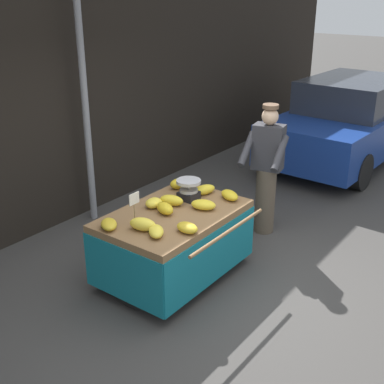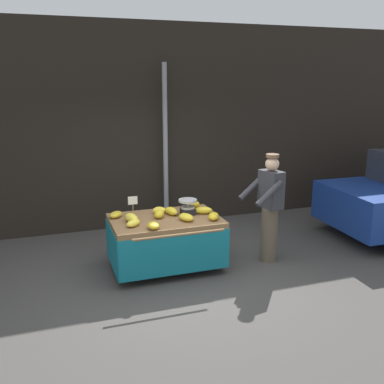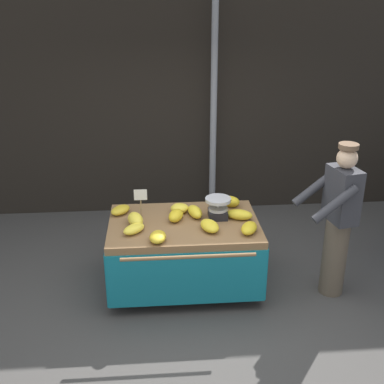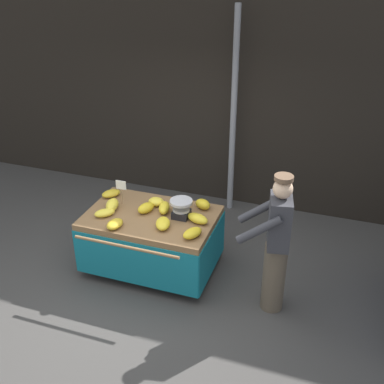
{
  "view_description": "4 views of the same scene",
  "coord_description": "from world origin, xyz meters",
  "px_view_note": "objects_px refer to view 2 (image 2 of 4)",
  "views": [
    {
      "loc": [
        -3.91,
        -2.58,
        3.06
      ],
      "look_at": [
        0.18,
        0.48,
        0.96
      ],
      "focal_mm": 47.1,
      "sensor_mm": 36.0,
      "label": 1
    },
    {
      "loc": [
        -1.73,
        -5.49,
        2.81
      ],
      "look_at": [
        0.29,
        0.41,
        1.2
      ],
      "focal_mm": 41.03,
      "sensor_mm": 36.0,
      "label": 2
    },
    {
      "loc": [
        -0.38,
        -4.14,
        3.1
      ],
      "look_at": [
        -0.0,
        0.58,
        1.13
      ],
      "focal_mm": 45.2,
      "sensor_mm": 36.0,
      "label": 3
    },
    {
      "loc": [
        2.05,
        -4.08,
        3.81
      ],
      "look_at": [
        0.42,
        0.61,
        1.17
      ],
      "focal_mm": 44.14,
      "sensor_mm": 36.0,
      "label": 4
    }
  ],
  "objects_px": {
    "banana_bunch_2": "(116,215)",
    "banana_bunch_0": "(214,216)",
    "banana_bunch_8": "(131,218)",
    "banana_bunch_9": "(171,211)",
    "street_pole": "(165,148)",
    "weighing_scale": "(188,207)",
    "banana_cart": "(166,232)",
    "banana_bunch_1": "(193,204)",
    "banana_bunch_6": "(186,217)",
    "banana_bunch_10": "(153,225)",
    "vendor_person": "(269,208)",
    "banana_bunch_5": "(133,223)",
    "banana_bunch_3": "(159,210)",
    "banana_bunch_7": "(159,214)",
    "banana_bunch_4": "(203,210)",
    "price_sign": "(133,203)"
  },
  "relations": [
    {
      "from": "banana_bunch_9",
      "to": "banana_bunch_7",
      "type": "bearing_deg",
      "value": -158.97
    },
    {
      "from": "banana_bunch_2",
      "to": "banana_bunch_6",
      "type": "relative_size",
      "value": 0.93
    },
    {
      "from": "weighing_scale",
      "to": "price_sign",
      "type": "distance_m",
      "value": 0.85
    },
    {
      "from": "banana_cart",
      "to": "banana_bunch_1",
      "type": "height_order",
      "value": "banana_bunch_1"
    },
    {
      "from": "banana_cart",
      "to": "banana_bunch_1",
      "type": "bearing_deg",
      "value": 33.2
    },
    {
      "from": "banana_bunch_4",
      "to": "banana_bunch_10",
      "type": "bearing_deg",
      "value": -154.11
    },
    {
      "from": "banana_bunch_4",
      "to": "vendor_person",
      "type": "xyz_separation_m",
      "value": [
        1.0,
        -0.27,
        0.02
      ]
    },
    {
      "from": "banana_bunch_5",
      "to": "banana_bunch_8",
      "type": "distance_m",
      "value": 0.18
    },
    {
      "from": "banana_bunch_2",
      "to": "banana_bunch_8",
      "type": "xyz_separation_m",
      "value": [
        0.17,
        -0.3,
        0.02
      ]
    },
    {
      "from": "banana_bunch_8",
      "to": "vendor_person",
      "type": "relative_size",
      "value": 0.16
    },
    {
      "from": "banana_bunch_0",
      "to": "banana_bunch_8",
      "type": "relative_size",
      "value": 0.94
    },
    {
      "from": "banana_bunch_10",
      "to": "banana_bunch_1",
      "type": "bearing_deg",
      "value": 42.39
    },
    {
      "from": "banana_cart",
      "to": "banana_bunch_2",
      "type": "height_order",
      "value": "banana_bunch_2"
    },
    {
      "from": "banana_bunch_8",
      "to": "banana_bunch_6",
      "type": "bearing_deg",
      "value": -13.75
    },
    {
      "from": "weighing_scale",
      "to": "vendor_person",
      "type": "relative_size",
      "value": 0.16
    },
    {
      "from": "weighing_scale",
      "to": "banana_bunch_5",
      "type": "relative_size",
      "value": 1.09
    },
    {
      "from": "banana_bunch_4",
      "to": "banana_bunch_6",
      "type": "distance_m",
      "value": 0.43
    },
    {
      "from": "banana_bunch_6",
      "to": "vendor_person",
      "type": "height_order",
      "value": "vendor_person"
    },
    {
      "from": "banana_bunch_0",
      "to": "banana_bunch_4",
      "type": "height_order",
      "value": "banana_bunch_4"
    },
    {
      "from": "street_pole",
      "to": "banana_bunch_6",
      "type": "bearing_deg",
      "value": -97.65
    },
    {
      "from": "vendor_person",
      "to": "banana_bunch_1",
      "type": "bearing_deg",
      "value": 149.59
    },
    {
      "from": "weighing_scale",
      "to": "banana_bunch_6",
      "type": "distance_m",
      "value": 0.33
    },
    {
      "from": "banana_bunch_8",
      "to": "banana_bunch_10",
      "type": "height_order",
      "value": "banana_bunch_8"
    },
    {
      "from": "banana_bunch_4",
      "to": "banana_bunch_9",
      "type": "xyz_separation_m",
      "value": [
        -0.48,
        0.1,
        0.0
      ]
    },
    {
      "from": "street_pole",
      "to": "banana_bunch_0",
      "type": "xyz_separation_m",
      "value": [
        0.12,
        -2.18,
        -0.7
      ]
    },
    {
      "from": "banana_bunch_6",
      "to": "banana_bunch_0",
      "type": "bearing_deg",
      "value": -11.34
    },
    {
      "from": "banana_bunch_7",
      "to": "banana_bunch_10",
      "type": "xyz_separation_m",
      "value": [
        -0.2,
        -0.45,
        -0.01
      ]
    },
    {
      "from": "banana_bunch_8",
      "to": "banana_bunch_2",
      "type": "bearing_deg",
      "value": 120.34
    },
    {
      "from": "banana_bunch_4",
      "to": "banana_bunch_7",
      "type": "height_order",
      "value": "banana_bunch_7"
    },
    {
      "from": "banana_bunch_10",
      "to": "vendor_person",
      "type": "distance_m",
      "value": 1.9
    },
    {
      "from": "banana_bunch_9",
      "to": "banana_bunch_5",
      "type": "bearing_deg",
      "value": -152.78
    },
    {
      "from": "banana_bunch_2",
      "to": "banana_bunch_0",
      "type": "bearing_deg",
      "value": -22.88
    },
    {
      "from": "banana_bunch_2",
      "to": "banana_bunch_9",
      "type": "bearing_deg",
      "value": -9.86
    },
    {
      "from": "banana_cart",
      "to": "price_sign",
      "type": "distance_m",
      "value": 0.67
    },
    {
      "from": "banana_bunch_0",
      "to": "banana_bunch_6",
      "type": "distance_m",
      "value": 0.41
    },
    {
      "from": "weighing_scale",
      "to": "banana_bunch_8",
      "type": "xyz_separation_m",
      "value": [
        -0.89,
        -0.11,
        -0.05
      ]
    },
    {
      "from": "banana_cart",
      "to": "banana_bunch_9",
      "type": "height_order",
      "value": "banana_bunch_9"
    },
    {
      "from": "banana_bunch_6",
      "to": "street_pole",
      "type": "bearing_deg",
      "value": 82.35
    },
    {
      "from": "banana_bunch_7",
      "to": "banana_bunch_10",
      "type": "height_order",
      "value": "banana_bunch_7"
    },
    {
      "from": "vendor_person",
      "to": "banana_bunch_10",
      "type": "bearing_deg",
      "value": -175.09
    },
    {
      "from": "banana_bunch_5",
      "to": "banana_bunch_0",
      "type": "bearing_deg",
      "value": -4.17
    },
    {
      "from": "banana_bunch_2",
      "to": "banana_bunch_10",
      "type": "bearing_deg",
      "value": -59.05
    },
    {
      "from": "street_pole",
      "to": "banana_bunch_7",
      "type": "distance_m",
      "value": 2.06
    },
    {
      "from": "weighing_scale",
      "to": "banana_bunch_2",
      "type": "relative_size",
      "value": 1.1
    },
    {
      "from": "banana_bunch_2",
      "to": "banana_bunch_3",
      "type": "height_order",
      "value": "banana_bunch_3"
    },
    {
      "from": "banana_bunch_7",
      "to": "banana_bunch_0",
      "type": "bearing_deg",
      "value": -24.95
    },
    {
      "from": "banana_bunch_3",
      "to": "banana_bunch_7",
      "type": "bearing_deg",
      "value": -104.23
    },
    {
      "from": "banana_bunch_0",
      "to": "banana_bunch_9",
      "type": "distance_m",
      "value": 0.67
    },
    {
      "from": "banana_bunch_0",
      "to": "banana_cart",
      "type": "bearing_deg",
      "value": 155.69
    },
    {
      "from": "street_pole",
      "to": "weighing_scale",
      "type": "distance_m",
      "value": 1.92
    }
  ]
}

